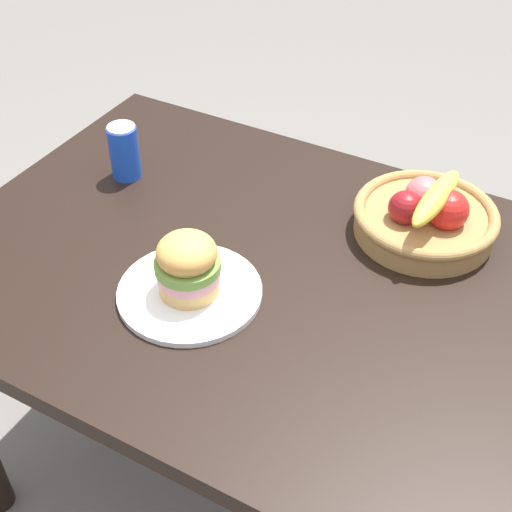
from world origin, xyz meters
TOP-DOWN VIEW (x-y plane):
  - ground_plane at (0.00, 0.00)m, footprint 8.00×8.00m
  - dining_table at (0.00, 0.00)m, footprint 1.40×0.90m
  - plate at (-0.15, -0.13)m, footprint 0.27×0.27m
  - sandwich at (-0.15, -0.13)m, footprint 0.12×0.12m
  - soda_can at (-0.48, 0.13)m, footprint 0.07×0.07m
  - fruit_basket at (0.17, 0.25)m, footprint 0.29×0.29m

SIDE VIEW (x-z plane):
  - ground_plane at x=0.00m, z-range 0.00..0.00m
  - dining_table at x=0.00m, z-range 0.27..1.02m
  - plate at x=-0.15m, z-range 0.75..0.76m
  - fruit_basket at x=0.17m, z-range 0.73..0.86m
  - soda_can at x=-0.48m, z-range 0.75..0.88m
  - sandwich at x=-0.15m, z-range 0.76..0.88m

